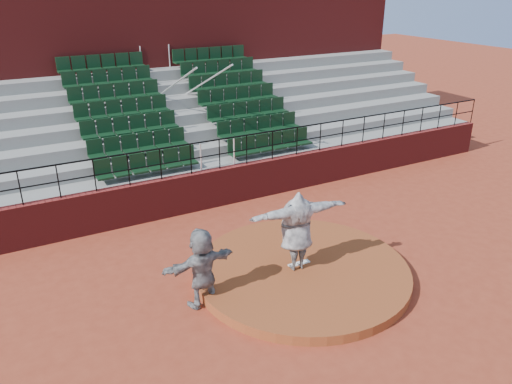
% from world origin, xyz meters
% --- Properties ---
extents(ground, '(90.00, 90.00, 0.00)m').
position_xyz_m(ground, '(0.00, 0.00, 0.00)').
color(ground, maroon).
rests_on(ground, ground).
extents(pitchers_mound, '(5.50, 5.50, 0.25)m').
position_xyz_m(pitchers_mound, '(0.00, 0.00, 0.12)').
color(pitchers_mound, brown).
rests_on(pitchers_mound, ground).
extents(pitching_rubber, '(0.60, 0.15, 0.03)m').
position_xyz_m(pitching_rubber, '(0.00, 0.15, 0.27)').
color(pitching_rubber, white).
rests_on(pitching_rubber, pitchers_mound).
extents(boundary_wall, '(24.00, 0.30, 1.30)m').
position_xyz_m(boundary_wall, '(0.00, 5.00, 0.65)').
color(boundary_wall, maroon).
rests_on(boundary_wall, ground).
extents(wall_railing, '(24.04, 0.05, 1.03)m').
position_xyz_m(wall_railing, '(0.00, 5.00, 2.03)').
color(wall_railing, black).
rests_on(wall_railing, boundary_wall).
extents(seating_deck, '(24.00, 5.97, 4.63)m').
position_xyz_m(seating_deck, '(0.00, 8.65, 1.44)').
color(seating_deck, gray).
rests_on(seating_deck, ground).
extents(press_box_facade, '(24.00, 3.00, 7.10)m').
position_xyz_m(press_box_facade, '(0.00, 12.60, 3.55)').
color(press_box_facade, maroon).
rests_on(press_box_facade, ground).
extents(pitcher, '(2.65, 0.98, 2.11)m').
position_xyz_m(pitcher, '(-0.17, 0.07, 1.31)').
color(pitcher, black).
rests_on(pitcher, pitchers_mound).
extents(fielder, '(1.86, 0.75, 1.96)m').
position_xyz_m(fielder, '(-2.72, 0.09, 0.98)').
color(fielder, black).
rests_on(fielder, ground).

